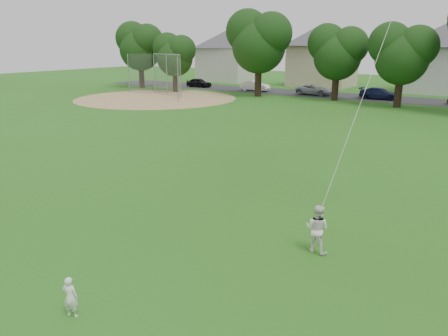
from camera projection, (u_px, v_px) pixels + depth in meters
The scene contains 7 objects.
ground at pixel (171, 256), 12.84m from camera, with size 160.00×160.00×0.00m, color #275B14.
street at pixel (428, 102), 46.42m from camera, with size 90.00×7.00×0.01m, color #2D2D30.
dirt_infield at pixel (156, 98), 49.09m from camera, with size 18.00×18.00×0.02m, color #9E7F51.
toddler at pixel (70, 297), 9.87m from camera, with size 0.37×0.24×1.00m, color white.
older_boy at pixel (317, 229), 12.89m from camera, with size 0.72×0.56×1.48m, color white.
kite at pixel (364, 93), 12.91m from camera, with size 1.16×2.35×7.96m.
baseball_backstop at pixel (163, 75), 50.75m from camera, with size 10.39×4.40×4.75m.
Camera 1 is at (7.75, -8.81, 6.04)m, focal length 35.00 mm.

